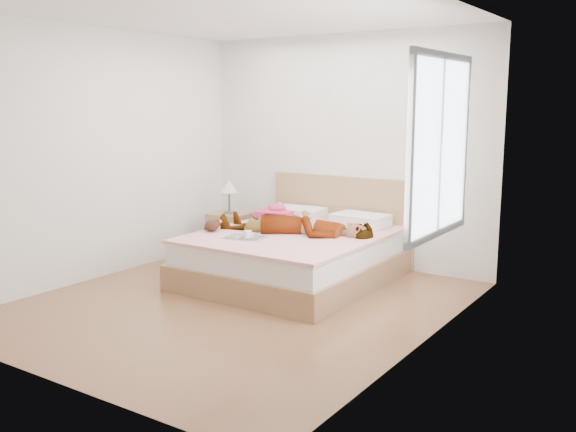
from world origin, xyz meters
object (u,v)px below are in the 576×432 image
(woman, at_px, (297,221))
(magazine, at_px, (244,237))
(towel, at_px, (276,214))
(bed, at_px, (298,253))
(nightstand, at_px, (230,231))
(coffee_mug, at_px, (248,235))
(plush_toy, at_px, (212,225))
(phone, at_px, (279,205))

(woman, height_order, magazine, woman)
(woman, relative_size, towel, 3.76)
(bed, bearing_deg, woman, -70.29)
(magazine, bearing_deg, nightstand, 134.67)
(nightstand, bearing_deg, coffee_mug, -43.94)
(coffee_mug, relative_size, nightstand, 0.12)
(bed, relative_size, coffee_mug, 17.94)
(towel, bearing_deg, plush_toy, -104.82)
(plush_toy, xyz_separation_m, nightstand, (-0.49, 0.88, -0.26))
(phone, distance_m, coffee_mug, 1.04)
(woman, height_order, bed, bed)
(phone, distance_m, plush_toy, 0.91)
(magazine, bearing_deg, coffee_mug, -18.95)
(magazine, bearing_deg, bed, 66.11)
(bed, bearing_deg, plush_toy, -146.67)
(towel, bearing_deg, woman, -35.41)
(bed, xyz_separation_m, plush_toy, (-0.74, -0.49, 0.30))
(phone, bearing_deg, towel, -153.39)
(plush_toy, relative_size, nightstand, 0.24)
(woman, relative_size, bed, 0.79)
(phone, distance_m, nightstand, 0.83)
(bed, bearing_deg, towel, 145.96)
(woman, xyz_separation_m, towel, (-0.53, 0.38, -0.03))
(phone, height_order, magazine, phone)
(woman, relative_size, coffee_mug, 14.12)
(bed, height_order, magazine, bed)
(towel, xyz_separation_m, coffee_mug, (0.34, -0.96, -0.04))
(coffee_mug, xyz_separation_m, plush_toy, (-0.56, 0.12, 0.02))
(towel, height_order, plush_toy, towel)
(coffee_mug, bearing_deg, phone, 107.22)
(coffee_mug, height_order, plush_toy, plush_toy)
(phone, relative_size, towel, 0.22)
(phone, xyz_separation_m, plush_toy, (-0.25, -0.86, -0.12))
(plush_toy, distance_m, nightstand, 1.04)
(magazine, distance_m, nightstand, 1.39)
(towel, relative_size, coffee_mug, 3.76)
(coffee_mug, distance_m, nightstand, 1.47)
(coffee_mug, distance_m, plush_toy, 0.57)
(magazine, bearing_deg, woman, 64.45)
(phone, bearing_deg, bed, -48.91)
(magazine, height_order, nightstand, nightstand)
(bed, distance_m, nightstand, 1.29)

